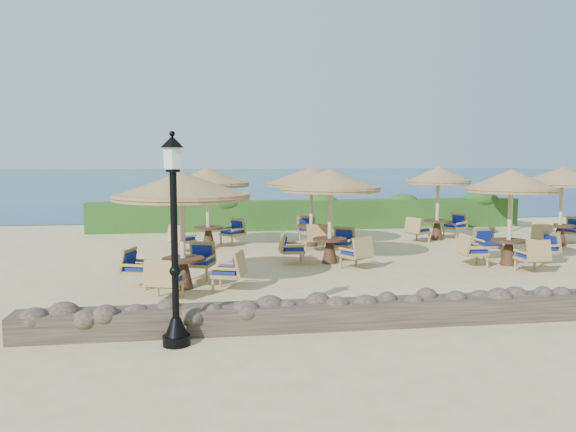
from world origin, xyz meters
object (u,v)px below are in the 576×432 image
(extra_parasol, at_px, (513,178))
(cafe_set_0, at_px, (182,206))
(cafe_set_6, at_px, (562,186))
(lamp_post, at_px, (175,249))
(cafe_set_1, at_px, (330,195))
(cafe_set_3, at_px, (208,188))
(cafe_set_4, at_px, (311,185))
(cafe_set_5, at_px, (438,187))
(cafe_set_2, at_px, (510,203))

(extra_parasol, distance_m, cafe_set_0, 15.01)
(cafe_set_6, bearing_deg, cafe_set_0, -160.00)
(lamp_post, distance_m, cafe_set_6, 14.91)
(cafe_set_1, height_order, cafe_set_3, same)
(cafe_set_1, xyz_separation_m, cafe_set_6, (8.37, 1.94, 0.10))
(cafe_set_1, height_order, cafe_set_6, same)
(extra_parasol, xyz_separation_m, cafe_set_4, (-8.63, -2.47, -0.12))
(extra_parasol, xyz_separation_m, cafe_set_6, (-0.30, -3.59, -0.15))
(extra_parasol, height_order, cafe_set_3, cafe_set_3)
(cafe_set_3, xyz_separation_m, cafe_set_4, (3.42, -0.02, 0.05))
(lamp_post, relative_size, cafe_set_3, 1.21)
(cafe_set_5, height_order, cafe_set_6, same)
(cafe_set_2, bearing_deg, cafe_set_4, 139.81)
(cafe_set_4, distance_m, cafe_set_6, 8.40)
(cafe_set_0, bearing_deg, cafe_set_5, 36.12)
(extra_parasol, height_order, cafe_set_5, cafe_set_5)
(lamp_post, xyz_separation_m, cafe_set_5, (8.77, 10.34, 0.35))
(cafe_set_2, height_order, cafe_set_6, same)
(extra_parasol, relative_size, cafe_set_2, 0.85)
(cafe_set_3, bearing_deg, cafe_set_5, 5.51)
(lamp_post, distance_m, cafe_set_3, 9.57)
(cafe_set_2, bearing_deg, extra_parasol, 59.64)
(cafe_set_0, relative_size, cafe_set_6, 1.08)
(cafe_set_0, relative_size, cafe_set_5, 1.12)
(cafe_set_3, bearing_deg, cafe_set_4, -0.26)
(extra_parasol, relative_size, cafe_set_4, 0.79)
(cafe_set_5, bearing_deg, cafe_set_1, -141.30)
(cafe_set_0, distance_m, cafe_set_6, 13.13)
(cafe_set_5, bearing_deg, lamp_post, -130.28)
(cafe_set_0, distance_m, cafe_set_4, 6.90)
(cafe_set_4, bearing_deg, extra_parasol, 15.96)
(lamp_post, bearing_deg, cafe_set_0, 90.57)
(cafe_set_3, xyz_separation_m, cafe_set_5, (8.22, 0.79, -0.10))
(cafe_set_1, bearing_deg, cafe_set_6, 13.06)
(lamp_post, height_order, cafe_set_4, lamp_post)
(cafe_set_0, distance_m, cafe_set_3, 5.66)
(cafe_set_2, relative_size, cafe_set_5, 1.02)
(cafe_set_0, xyz_separation_m, cafe_set_4, (4.01, 5.62, 0.16))
(cafe_set_2, distance_m, cafe_set_6, 4.60)
(cafe_set_1, distance_m, cafe_set_6, 8.59)
(lamp_post, height_order, cafe_set_3, lamp_post)
(cafe_set_2, xyz_separation_m, cafe_set_5, (-0.01, 4.87, 0.17))
(cafe_set_5, relative_size, cafe_set_6, 0.97)
(cafe_set_1, relative_size, cafe_set_5, 1.02)
(cafe_set_1, xyz_separation_m, cafe_set_4, (0.04, 3.07, 0.13))
(cafe_set_4, height_order, cafe_set_5, same)
(cafe_set_1, distance_m, cafe_set_4, 3.07)
(extra_parasol, bearing_deg, cafe_set_0, -147.40)
(lamp_post, height_order, cafe_set_2, lamp_post)
(lamp_post, distance_m, cafe_set_1, 7.58)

